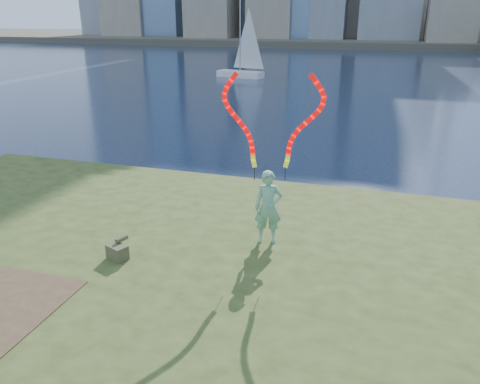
% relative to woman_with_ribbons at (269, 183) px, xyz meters
% --- Properties ---
extents(ground, '(320.00, 320.00, 0.00)m').
position_rel_woman_with_ribbons_xyz_m(ground, '(-2.29, -1.04, -2.20)').
color(ground, '#19263F').
rests_on(ground, ground).
extents(grassy_knoll, '(20.00, 18.00, 0.80)m').
position_rel_woman_with_ribbons_xyz_m(grassy_knoll, '(-2.29, -3.33, -1.87)').
color(grassy_knoll, '#334217').
rests_on(grassy_knoll, ground).
extents(far_shore, '(320.00, 40.00, 1.20)m').
position_rel_woman_with_ribbons_xyz_m(far_shore, '(-2.29, 93.96, -1.60)').
color(far_shore, '#464234').
rests_on(far_shore, ground).
extents(woman_with_ribbons, '(1.99, 0.68, 4.05)m').
position_rel_woman_with_ribbons_xyz_m(woman_with_ribbons, '(0.00, 0.00, 0.00)').
color(woman_with_ribbons, '#176F31').
rests_on(woman_with_ribbons, grassy_knoll).
extents(canvas_bag, '(0.51, 0.57, 0.41)m').
position_rel_woman_with_ribbons_xyz_m(canvas_bag, '(-2.83, -1.73, -1.23)').
color(canvas_bag, '#4B4F2B').
rests_on(canvas_bag, grassy_knoll).
extents(sailboat, '(4.77, 2.37, 7.16)m').
position_rel_woman_with_ribbons_xyz_m(sailboat, '(-10.82, 33.96, -0.97)').
color(sailboat, white).
rests_on(sailboat, ground).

